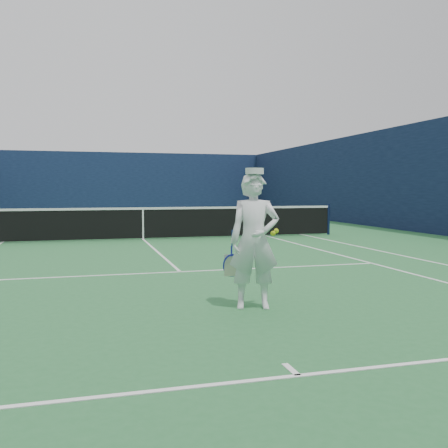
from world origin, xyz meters
The scene contains 5 objects.
ground centered at (0.00, 0.00, 0.00)m, with size 80.00×80.00×0.00m, color #276835.
court_markings centered at (0.00, 0.00, 0.00)m, with size 11.03×23.83×0.01m.
windscreen_fence centered at (0.00, 0.00, 2.00)m, with size 20.12×36.12×4.00m.
tennis_net centered at (0.00, 0.00, 0.55)m, with size 12.88×0.09×1.07m.
tennis_player centered at (0.43, -9.48, 0.90)m, with size 0.75×0.63×1.85m.
Camera 1 is at (-1.69, -15.67, 1.57)m, focal length 40.00 mm.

